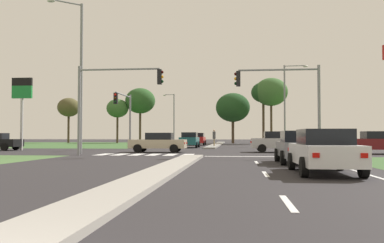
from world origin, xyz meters
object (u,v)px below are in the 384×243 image
(street_lamp_second, at_px, (79,70))
(treeline_second, at_px, (117,109))
(car_teal_sixth, at_px, (189,140))
(street_lamp_third, at_px, (287,101))
(car_beige_third, at_px, (158,142))
(treeline_sixth, at_px, (263,93))
(car_maroon_eighth, at_px, (376,142))
(treeline_fifth, at_px, (271,92))
(car_red_seventh, at_px, (198,139))
(fuel_price_totem, at_px, (22,97))
(street_lamp_fourth, at_px, (173,115))
(traffic_signal_near_right, at_px, (287,93))
(traffic_signal_near_left, at_px, (110,93))
(car_silver_near, at_px, (279,142))
(treeline_near, at_px, (69,108))
(treeline_third, at_px, (140,101))
(car_grey_second, at_px, (300,147))
(treeline_fourth, at_px, (233,108))
(pedestrian_at_median, at_px, (214,136))
(car_white_fifth, at_px, (324,151))
(traffic_signal_far_left, at_px, (125,110))

(street_lamp_second, bearing_deg, treeline_second, 102.38)
(car_teal_sixth, distance_m, street_lamp_third, 13.20)
(car_beige_third, xyz_separation_m, treeline_sixth, (10.14, 33.13, 7.03))
(car_maroon_eighth, relative_size, treeline_fifth, 0.42)
(car_red_seventh, height_order, fuel_price_totem, fuel_price_totem)
(car_red_seventh, distance_m, street_lamp_fourth, 19.73)
(car_red_seventh, height_order, traffic_signal_near_right, traffic_signal_near_right)
(traffic_signal_near_right, xyz_separation_m, traffic_signal_near_left, (-11.23, 0.00, 0.15))
(car_silver_near, relative_size, treeline_near, 0.56)
(treeline_second, relative_size, treeline_third, 0.80)
(car_red_seventh, relative_size, fuel_price_totem, 0.66)
(car_grey_second, relative_size, treeline_near, 0.54)
(car_silver_near, xyz_separation_m, fuel_price_totem, (-21.90, 2.05, 3.83))
(traffic_signal_near_right, height_order, treeline_fourth, treeline_fourth)
(street_lamp_second, bearing_deg, car_grey_second, -30.77)
(street_lamp_third, relative_size, street_lamp_fourth, 1.12)
(car_beige_third, xyz_separation_m, traffic_signal_near_left, (-2.18, -5.37, 3.29))
(car_grey_second, height_order, car_teal_sixth, car_teal_sixth)
(car_teal_sixth, height_order, treeline_sixth, treeline_sixth)
(car_silver_near, bearing_deg, car_beige_third, -83.07)
(car_grey_second, distance_m, pedestrian_at_median, 26.94)
(car_teal_sixth, relative_size, treeline_third, 0.45)
(treeline_near, bearing_deg, treeline_fourth, -3.65)
(car_grey_second, xyz_separation_m, treeline_sixth, (1.30, 44.84, 7.02))
(car_red_seventh, relative_size, treeline_third, 0.45)
(car_grey_second, relative_size, treeline_fifth, 0.42)
(car_maroon_eighth, xyz_separation_m, traffic_signal_near_left, (-17.85, -4.30, 3.24))
(traffic_signal_near_right, xyz_separation_m, street_lamp_third, (2.81, 23.62, 1.46))
(pedestrian_at_median, bearing_deg, fuel_price_totem, -71.42)
(traffic_signal_near_left, xyz_separation_m, fuel_price_totem, (-10.53, 8.54, 0.59))
(treeline_fifth, relative_size, treeline_sixth, 1.06)
(car_white_fifth, xyz_separation_m, treeline_sixth, (1.27, 50.05, 7.02))
(treeline_near, bearing_deg, car_grey_second, -57.46)
(car_grey_second, height_order, car_maroon_eighth, car_maroon_eighth)
(car_silver_near, relative_size, street_lamp_second, 0.41)
(street_lamp_third, height_order, treeline_sixth, street_lamp_third)
(car_grey_second, height_order, treeline_near, treeline_near)
(pedestrian_at_median, bearing_deg, car_silver_near, 5.87)
(traffic_signal_near_right, bearing_deg, fuel_price_totem, 158.57)
(traffic_signal_far_left, xyz_separation_m, treeline_fourth, (9.68, 30.19, 2.13))
(street_lamp_third, bearing_deg, car_grey_second, -95.77)
(treeline_third, distance_m, treeline_fourth, 15.87)
(street_lamp_fourth, bearing_deg, street_lamp_third, -53.41)
(traffic_signal_far_left, distance_m, street_lamp_fourth, 35.22)
(traffic_signal_near_right, xyz_separation_m, treeline_near, (-31.83, 43.20, 2.18))
(car_silver_near, height_order, treeline_third, treeline_third)
(car_maroon_eighth, relative_size, street_lamp_third, 0.44)
(treeline_near, bearing_deg, car_red_seventh, -32.60)
(car_grey_second, height_order, street_lamp_third, street_lamp_third)
(fuel_price_totem, bearing_deg, traffic_signal_near_left, -39.05)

